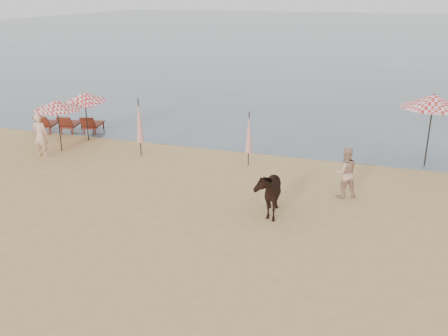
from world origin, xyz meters
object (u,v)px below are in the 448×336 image
(beachgoer_left, at_px, (40,135))
(cow, at_px, (268,191))
(lounger_cluster_left, at_px, (70,124))
(umbrella_open_left_a, at_px, (57,105))
(umbrella_open_left_b, at_px, (85,97))
(umbrella_closed_right, at_px, (249,133))
(umbrella_closed_left, at_px, (139,121))
(umbrella_open_right, at_px, (433,101))
(beachgoer_right_a, at_px, (345,172))

(beachgoer_left, bearing_deg, cow, 162.17)
(lounger_cluster_left, height_order, umbrella_open_left_a, umbrella_open_left_a)
(lounger_cluster_left, bearing_deg, umbrella_open_left_b, -42.83)
(umbrella_open_left_b, bearing_deg, umbrella_closed_right, 10.92)
(umbrella_open_left_a, xyz_separation_m, cow, (9.66, -3.33, -1.23))
(lounger_cluster_left, distance_m, umbrella_open_left_a, 3.23)
(umbrella_closed_left, bearing_deg, umbrella_open_right, 11.82)
(umbrella_closed_left, bearing_deg, beachgoer_right_a, -12.18)
(lounger_cluster_left, bearing_deg, cow, -42.03)
(lounger_cluster_left, height_order, umbrella_closed_right, umbrella_closed_right)
(cow, relative_size, beachgoer_left, 0.97)
(umbrella_open_left_a, height_order, umbrella_open_right, umbrella_open_right)
(umbrella_open_right, bearing_deg, umbrella_closed_left, -150.09)
(umbrella_open_left_b, distance_m, umbrella_closed_right, 7.80)
(cow, height_order, beachgoer_right_a, beachgoer_right_a)
(lounger_cluster_left, relative_size, umbrella_open_left_a, 1.44)
(umbrella_open_left_a, relative_size, umbrella_open_left_b, 0.96)
(umbrella_closed_left, relative_size, cow, 1.37)
(beachgoer_right_a, bearing_deg, umbrella_open_right, -151.05)
(cow, relative_size, beachgoer_right_a, 1.02)
(umbrella_open_left_a, bearing_deg, umbrella_open_left_b, 73.04)
(umbrella_open_left_b, xyz_separation_m, cow, (9.45, -5.01, -1.24))
(umbrella_closed_right, bearing_deg, beachgoer_left, -169.05)
(umbrella_open_right, distance_m, umbrella_closed_right, 6.87)
(lounger_cluster_left, distance_m, cow, 12.45)
(lounger_cluster_left, height_order, beachgoer_right_a, beachgoer_right_a)
(umbrella_open_left_b, relative_size, umbrella_closed_left, 0.97)
(beachgoer_right_a, bearing_deg, cow, 16.94)
(lounger_cluster_left, xyz_separation_m, umbrella_open_left_a, (1.32, -2.53, 1.53))
(umbrella_closed_right, distance_m, beachgoer_right_a, 4.32)
(umbrella_open_left_b, height_order, beachgoer_right_a, umbrella_open_left_b)
(umbrella_closed_left, distance_m, beachgoer_left, 4.02)
(umbrella_open_left_b, bearing_deg, umbrella_open_right, 22.30)
(umbrella_closed_left, bearing_deg, umbrella_open_left_b, 159.83)
(beachgoer_left, bearing_deg, lounger_cluster_left, -76.99)
(cow, bearing_deg, umbrella_closed_right, 101.33)
(umbrella_open_left_b, relative_size, beachgoer_left, 1.28)
(beachgoer_left, bearing_deg, umbrella_open_left_b, -105.32)
(umbrella_closed_left, relative_size, umbrella_closed_right, 1.12)
(cow, bearing_deg, umbrella_open_right, 40.53)
(umbrella_open_right, distance_m, cow, 7.92)
(cow, height_order, beachgoer_left, beachgoer_left)
(umbrella_closed_left, distance_m, cow, 7.32)
(umbrella_open_left_a, bearing_deg, umbrella_open_right, 1.33)
(umbrella_open_left_b, distance_m, umbrella_open_right, 14.21)
(umbrella_open_right, height_order, umbrella_closed_right, umbrella_open_right)
(umbrella_open_left_a, bearing_deg, umbrella_closed_left, -1.57)
(lounger_cluster_left, relative_size, umbrella_closed_left, 1.33)
(umbrella_open_right, distance_m, umbrella_closed_left, 11.21)
(umbrella_closed_right, relative_size, beachgoer_left, 1.19)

